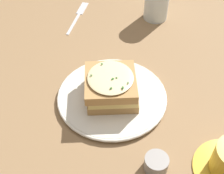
{
  "coord_description": "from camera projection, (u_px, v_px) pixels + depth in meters",
  "views": [
    {
      "loc": [
        -0.22,
        -0.43,
        0.57
      ],
      "look_at": [
        0.01,
        0.02,
        0.04
      ],
      "focal_mm": 50.0,
      "sensor_mm": 36.0,
      "label": 1
    }
  ],
  "objects": [
    {
      "name": "ground_plane",
      "position": [
        115.0,
        106.0,
        0.75
      ],
      "size": [
        2.4,
        2.4,
        0.0
      ],
      "primitive_type": "plane",
      "color": "olive"
    },
    {
      "name": "dinner_plate",
      "position": [
        112.0,
        96.0,
        0.76
      ],
      "size": [
        0.27,
        0.27,
        0.01
      ],
      "color": "silver",
      "rests_on": "ground_plane"
    },
    {
      "name": "sandwich",
      "position": [
        111.0,
        86.0,
        0.73
      ],
      "size": [
        0.16,
        0.16,
        0.07
      ],
      "rotation": [
        0.0,
        0.0,
        4.29
      ],
      "color": "#B2844C",
      "rests_on": "dinner_plate"
    },
    {
      "name": "water_glass",
      "position": [
        157.0,
        2.0,
        0.96
      ],
      "size": [
        0.08,
        0.08,
        0.11
      ],
      "primitive_type": "cylinder",
      "color": "silver",
      "rests_on": "ground_plane"
    },
    {
      "name": "fork",
      "position": [
        79.0,
        14.0,
        1.02
      ],
      "size": [
        0.13,
        0.15,
        0.0
      ],
      "rotation": [
        0.0,
        0.0,
        5.57
      ],
      "color": "silver",
      "rests_on": "ground_plane"
    },
    {
      "name": "condiment_pot",
      "position": [
        156.0,
        164.0,
        0.62
      ],
      "size": [
        0.05,
        0.05,
        0.03
      ],
      "primitive_type": "cylinder",
      "color": "gray",
      "rests_on": "ground_plane"
    }
  ]
}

